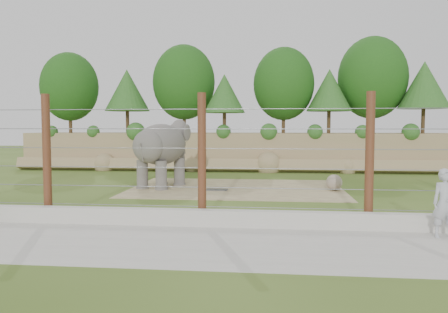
# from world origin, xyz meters

# --- Properties ---
(ground) EXTENTS (90.00, 90.00, 0.00)m
(ground) POSITION_xyz_m (0.00, 0.00, 0.00)
(ground) COLOR #385617
(ground) RESTS_ON ground
(back_embankment) EXTENTS (30.00, 5.52, 8.77)m
(back_embankment) POSITION_xyz_m (0.59, 12.68, 3.97)
(back_embankment) COLOR #9B8C5D
(back_embankment) RESTS_ON ground
(dirt_patch) EXTENTS (10.00, 7.00, 0.02)m
(dirt_patch) POSITION_xyz_m (0.50, 3.00, 0.01)
(dirt_patch) COLOR #99805B
(dirt_patch) RESTS_ON ground
(drain_grate) EXTENTS (1.00, 0.60, 0.03)m
(drain_grate) POSITION_xyz_m (-0.36, 2.26, 0.04)
(drain_grate) COLOR #262628
(drain_grate) RESTS_ON dirt_patch
(elephant) EXTENTS (2.84, 4.32, 3.23)m
(elephant) POSITION_xyz_m (-3.19, 3.07, 1.62)
(elephant) COLOR slate
(elephant) RESTS_ON ground
(stone_ball) EXTENTS (0.74, 0.74, 0.74)m
(stone_ball) POSITION_xyz_m (5.04, 2.69, 0.39)
(stone_ball) COLOR gray
(stone_ball) RESTS_ON dirt_patch
(retaining_wall) EXTENTS (26.00, 0.35, 0.50)m
(retaining_wall) POSITION_xyz_m (0.00, -5.00, 0.25)
(retaining_wall) COLOR beige
(retaining_wall) RESTS_ON ground
(walkway) EXTENTS (26.00, 4.00, 0.01)m
(walkway) POSITION_xyz_m (0.00, -7.00, 0.01)
(walkway) COLOR beige
(walkway) RESTS_ON ground
(barrier_fence) EXTENTS (20.26, 0.26, 4.00)m
(barrier_fence) POSITION_xyz_m (0.00, -4.50, 2.00)
(barrier_fence) COLOR #56251B
(barrier_fence) RESTS_ON ground
(zookeeper) EXTENTS (0.68, 0.45, 1.85)m
(zookeeper) POSITION_xyz_m (6.73, -5.67, 0.94)
(zookeeper) COLOR silver
(zookeeper) RESTS_ON walkway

